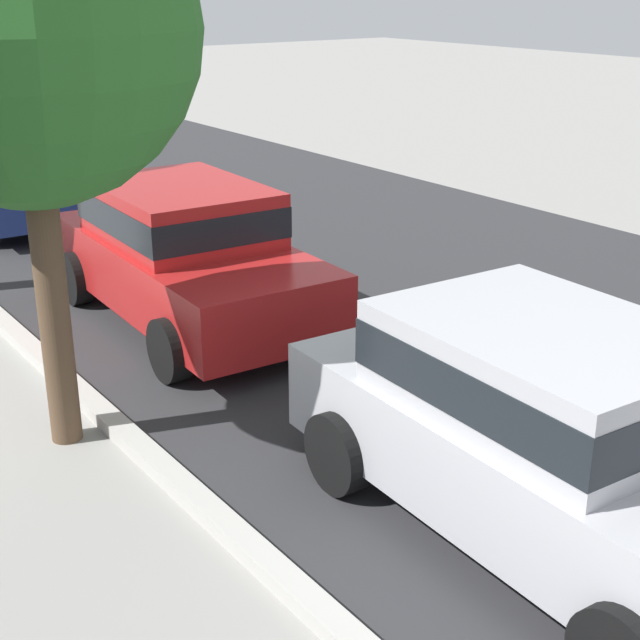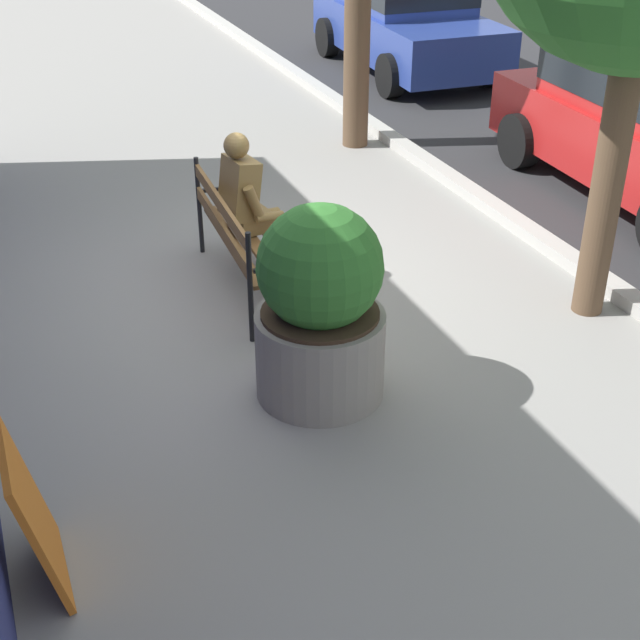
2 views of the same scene
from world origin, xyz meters
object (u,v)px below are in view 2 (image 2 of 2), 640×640
Objects in this scene: park_bench at (240,233)px; bronze_statue_seated at (256,208)px; concrete_planter at (320,307)px; parked_car_blue at (405,17)px; leaning_signboard at (34,514)px.

bronze_statue_seated is at bearing 132.34° from park_bench.
park_bench is 1.74m from concrete_planter.
park_bench is at bearing -37.09° from parked_car_blue.
concrete_planter is at bearing 117.90° from leaning_signboard.
park_bench is 7.93m from parked_car_blue.
leaning_signboard is (2.85, -2.06, -0.09)m from park_bench.
park_bench is 1.33× the size of bronze_statue_seated.
leaning_signboard is at bearing -35.94° from park_bench.
concrete_planter is at bearing -5.29° from bronze_statue_seated.
concrete_planter reaches higher than bronze_statue_seated.
parked_car_blue is at bearing 143.26° from leaning_signboard.
parked_car_blue is at bearing 143.31° from bronze_statue_seated.
bronze_statue_seated is (-0.19, 0.21, 0.12)m from park_bench.
parked_car_blue reaches higher than park_bench.
leaning_signboard is (1.11, -2.10, -0.25)m from concrete_planter.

